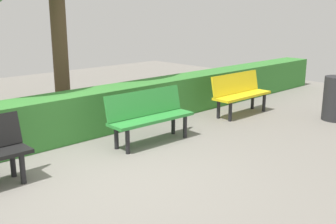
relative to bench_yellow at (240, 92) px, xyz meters
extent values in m
plane|color=gray|center=(3.91, 0.70, -0.48)|extent=(17.75, 17.75, 0.00)
cube|color=yellow|center=(0.00, 0.07, -0.07)|extent=(1.48, 0.44, 0.05)
cube|color=yellow|center=(0.00, -0.12, 0.17)|extent=(1.47, 0.14, 0.42)
cylinder|color=black|center=(-0.58, 0.23, -0.29)|extent=(0.07, 0.07, 0.39)
cylinder|color=black|center=(-0.59, -0.07, -0.29)|extent=(0.07, 0.07, 0.39)
cylinder|color=black|center=(0.59, 0.22, -0.29)|extent=(0.07, 0.07, 0.39)
cylinder|color=black|center=(0.59, -0.08, -0.29)|extent=(0.07, 0.07, 0.39)
cube|color=#2D8C38|center=(2.60, 0.16, -0.07)|extent=(1.53, 0.48, 0.05)
cube|color=#2D8C38|center=(2.60, -0.03, 0.17)|extent=(1.52, 0.18, 0.42)
cylinder|color=black|center=(2.00, 0.33, -0.29)|extent=(0.07, 0.07, 0.39)
cylinder|color=black|center=(1.99, 0.03, -0.29)|extent=(0.07, 0.07, 0.39)
cylinder|color=black|center=(3.22, 0.29, -0.29)|extent=(0.07, 0.07, 0.39)
cylinder|color=black|center=(3.21, -0.01, -0.29)|extent=(0.07, 0.07, 0.39)
cylinder|color=black|center=(4.85, 0.23, -0.29)|extent=(0.07, 0.07, 0.39)
cylinder|color=black|center=(4.85, -0.07, -0.29)|extent=(0.07, 0.07, 0.39)
cube|color=#387F33|center=(2.73, -1.01, -0.09)|extent=(13.75, 0.65, 0.77)
cylinder|color=brown|center=(2.76, -2.42, 1.06)|extent=(0.31, 0.31, 3.07)
camera|label=1|loc=(6.80, 4.91, 1.66)|focal=42.93mm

